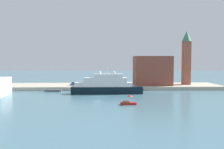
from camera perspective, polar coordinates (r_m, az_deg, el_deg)
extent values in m
plane|color=slate|center=(89.77, -3.34, -4.96)|extent=(400.00, 400.00, 0.00)
cube|color=#B7AD99|center=(115.52, -2.95, -2.71)|extent=(110.00, 20.13, 1.48)
cube|color=black|center=(95.92, -1.16, -3.60)|extent=(27.27, 3.74, 2.70)
cube|color=white|center=(95.67, -1.98, -2.30)|extent=(21.81, 3.44, 1.67)
cube|color=white|center=(95.51, -1.49, -1.26)|extent=(16.36, 3.14, 1.80)
cube|color=white|center=(95.40, -0.84, -0.29)|extent=(10.91, 2.85, 1.44)
cylinder|color=silver|center=(95.28, -1.17, 0.98)|extent=(0.16, 0.16, 2.81)
sphere|color=white|center=(95.38, 0.47, 0.45)|extent=(1.04, 1.04, 1.04)
sphere|color=white|center=(95.34, -2.80, 0.45)|extent=(1.04, 1.04, 1.04)
cube|color=#B22319|center=(73.06, 3.76, -6.64)|extent=(4.64, 1.44, 0.68)
cube|color=#8C6647|center=(72.90, 3.21, -6.16)|extent=(2.04, 1.15, 0.55)
cylinder|color=#B2B2B2|center=(72.91, 4.12, -5.70)|extent=(0.06, 0.06, 1.72)
cone|color=red|center=(72.74, 4.13, -4.82)|extent=(1.59, 1.59, 0.56)
cube|color=#595966|center=(104.84, -13.25, -3.58)|extent=(6.42, 1.69, 0.90)
cube|color=brown|center=(116.96, 9.13, 0.93)|extent=(16.47, 13.62, 13.19)
cube|color=#93513D|center=(121.42, 16.60, 2.53)|extent=(3.43, 3.43, 20.00)
cone|color=#387A5B|center=(121.89, 16.70, 8.39)|extent=(4.46, 4.46, 4.87)
cube|color=#1E4C99|center=(113.64, -8.43, -2.27)|extent=(4.17, 1.88, 0.79)
cube|color=#262D33|center=(113.59, -8.54, -1.90)|extent=(2.50, 1.69, 0.67)
cylinder|color=#4C4C4C|center=(111.85, -6.04, -2.16)|extent=(0.36, 0.36, 1.51)
sphere|color=tan|center=(111.77, -6.04, -1.71)|extent=(0.24, 0.24, 0.24)
cylinder|color=black|center=(106.57, -4.82, -2.67)|extent=(0.42, 0.42, 0.61)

